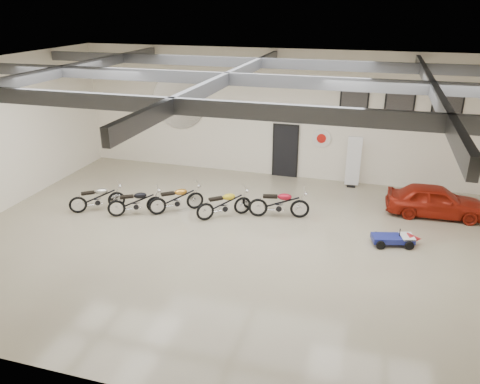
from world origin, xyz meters
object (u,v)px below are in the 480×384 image
(motorcycle_red, at_px, (279,203))
(motorcycle_silver, at_px, (97,198))
(go_kart, at_px, (397,237))
(motorcycle_gold, at_px, (176,198))
(vintage_car, at_px, (435,200))
(motorcycle_black, at_px, (136,202))
(motorcycle_yellow, at_px, (224,203))
(banner_stand, at_px, (353,163))

(motorcycle_red, bearing_deg, motorcycle_silver, 179.23)
(motorcycle_silver, relative_size, go_kart, 1.24)
(motorcycle_gold, distance_m, vintage_car, 8.59)
(motorcycle_silver, height_order, go_kart, motorcycle_silver)
(motorcycle_gold, height_order, vintage_car, vintage_car)
(motorcycle_gold, bearing_deg, motorcycle_black, 168.75)
(motorcycle_gold, distance_m, go_kart, 7.12)
(motorcycle_gold, relative_size, motorcycle_red, 0.95)
(motorcycle_yellow, height_order, go_kart, motorcycle_yellow)
(motorcycle_silver, distance_m, motorcycle_yellow, 4.35)
(banner_stand, relative_size, go_kart, 1.33)
(banner_stand, height_order, motorcycle_gold, banner_stand)
(motorcycle_gold, height_order, motorcycle_yellow, motorcycle_yellow)
(motorcycle_yellow, height_order, vintage_car, vintage_car)
(motorcycle_red, distance_m, go_kart, 3.82)
(motorcycle_gold, distance_m, motorcycle_yellow, 1.68)
(banner_stand, relative_size, motorcycle_black, 1.08)
(motorcycle_silver, bearing_deg, motorcycle_red, -24.77)
(banner_stand, distance_m, go_kart, 4.68)
(motorcycle_yellow, distance_m, motorcycle_red, 1.80)
(motorcycle_yellow, xyz_separation_m, motorcycle_red, (1.73, 0.50, 0.02))
(motorcycle_red, height_order, vintage_car, vintage_car)
(banner_stand, bearing_deg, go_kart, -73.90)
(banner_stand, height_order, motorcycle_yellow, banner_stand)
(banner_stand, bearing_deg, motorcycle_black, -149.63)
(motorcycle_red, bearing_deg, go_kart, -25.59)
(motorcycle_black, distance_m, vintage_car, 9.90)
(banner_stand, distance_m, motorcycle_silver, 9.38)
(motorcycle_silver, xyz_separation_m, motorcycle_yellow, (4.29, 0.70, 0.02))
(motorcycle_black, distance_m, motorcycle_red, 4.74)
(banner_stand, relative_size, vintage_car, 0.63)
(vintage_car, bearing_deg, banner_stand, 53.55)
(motorcycle_red, relative_size, go_kart, 1.34)
(motorcycle_red, bearing_deg, banner_stand, 46.47)
(motorcycle_silver, bearing_deg, motorcycle_yellow, -26.74)
(motorcycle_red, bearing_deg, motorcycle_gold, 176.97)
(banner_stand, relative_size, motorcycle_gold, 1.05)
(motorcycle_gold, bearing_deg, go_kart, -40.84)
(go_kart, bearing_deg, motorcycle_black, 166.92)
(motorcycle_silver, height_order, motorcycle_yellow, motorcycle_yellow)
(banner_stand, distance_m, motorcycle_black, 8.15)
(banner_stand, height_order, go_kart, banner_stand)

